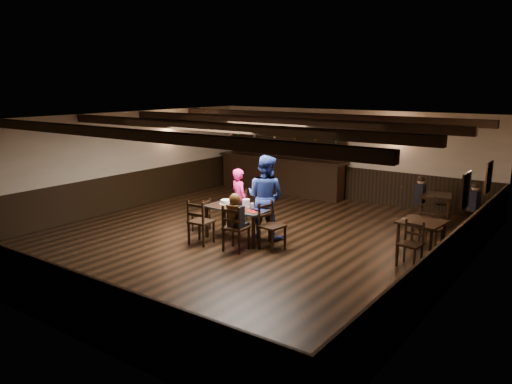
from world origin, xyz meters
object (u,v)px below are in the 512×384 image
Objects in this scene: chair_near_left at (199,219)px; cake at (226,202)px; bar_counter at (282,170)px; chair_near_right at (234,225)px; dining_table at (238,211)px; man_blue at (265,197)px; woman_pink at (239,199)px.

chair_near_left reaches higher than cake.
bar_counter is at bearing 108.06° from cake.
chair_near_right is at bearing 4.51° from chair_near_left.
dining_table is 0.71m from man_blue.
woman_pink is 0.79× the size of man_blue.
chair_near_right is at bearing 146.62° from woman_pink.
chair_near_left reaches higher than chair_near_right.
woman_pink reaches higher than chair_near_right.
man_blue reaches higher than dining_table.
bar_counter reaches higher than cake.
chair_near_left is 0.92m from chair_near_right.
man_blue is at bearing -61.54° from bar_counter.
woman_pink reaches higher than dining_table.
dining_table is 4.62× the size of cake.
cake is at bearing 136.58° from chair_near_right.
chair_near_left is at bearing -175.49° from chair_near_right.
bar_counter reaches higher than woman_pink.
dining_table is 0.78× the size of man_blue.
chair_near_left is 5.83m from bar_counter.
woman_pink is at bearing 89.64° from chair_near_left.
bar_counter reaches higher than chair_near_left.
chair_near_left is 3.13× the size of cake.
chair_near_left is 0.22× the size of bar_counter.
dining_table is at bearing -68.02° from bar_counter.
bar_counter is (-1.48, 5.63, 0.14)m from chair_near_left.
man_blue is at bearing 91.89° from chair_near_right.
man_blue reaches higher than cake.
cake is 5.01m from bar_counter.
bar_counter is at bearing -47.47° from woman_pink.
chair_near_left is 1.60m from man_blue.
man_blue is (0.86, -0.14, 0.20)m from woman_pink.
chair_near_right is 1.27m from man_blue.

